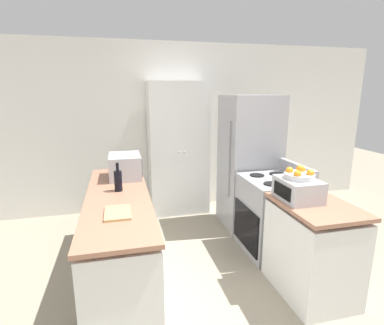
# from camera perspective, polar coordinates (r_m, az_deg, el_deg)

# --- Properties ---
(wall_back) EXTENTS (7.00, 0.06, 2.60)m
(wall_back) POSITION_cam_1_polar(r_m,az_deg,el_deg) (4.81, -3.96, 6.61)
(wall_back) COLOR white
(wall_back) RESTS_ON ground_plane
(counter_left) EXTENTS (0.60, 2.13, 0.89)m
(counter_left) POSITION_cam_1_polar(r_m,az_deg,el_deg) (3.18, -13.52, -13.86)
(counter_left) COLOR silver
(counter_left) RESTS_ON ground_plane
(counter_right) EXTENTS (0.60, 0.81, 0.89)m
(counter_right) POSITION_cam_1_polar(r_m,az_deg,el_deg) (3.10, 21.81, -15.22)
(counter_right) COLOR silver
(counter_right) RESTS_ON ground_plane
(pantry_cabinet) EXTENTS (0.89, 0.48, 2.01)m
(pantry_cabinet) POSITION_cam_1_polar(r_m,az_deg,el_deg) (4.59, -2.63, 2.57)
(pantry_cabinet) COLOR white
(pantry_cabinet) RESTS_ON ground_plane
(stove) EXTENTS (0.66, 0.74, 1.05)m
(stove) POSITION_cam_1_polar(r_m,az_deg,el_deg) (3.70, 14.96, -9.53)
(stove) COLOR #9E9EA3
(stove) RESTS_ON ground_plane
(refrigerator) EXTENTS (0.73, 0.70, 1.82)m
(refrigerator) POSITION_cam_1_polar(r_m,az_deg,el_deg) (4.22, 10.78, 0.07)
(refrigerator) COLOR #A3A3A8
(refrigerator) RESTS_ON ground_plane
(microwave) EXTENTS (0.36, 0.47, 0.27)m
(microwave) POSITION_cam_1_polar(r_m,az_deg,el_deg) (3.55, -12.62, -0.68)
(microwave) COLOR #B2B2B7
(microwave) RESTS_ON counter_left
(wine_bottle) EXTENTS (0.08, 0.08, 0.29)m
(wine_bottle) POSITION_cam_1_polar(r_m,az_deg,el_deg) (3.09, -13.90, -3.30)
(wine_bottle) COLOR black
(wine_bottle) RESTS_ON counter_left
(toaster_oven) EXTENTS (0.33, 0.40, 0.20)m
(toaster_oven) POSITION_cam_1_polar(r_m,az_deg,el_deg) (2.92, 19.53, -4.88)
(toaster_oven) COLOR #B2B2B7
(toaster_oven) RESTS_ON counter_right
(fruit_bowl) EXTENTS (0.27, 0.27, 0.13)m
(fruit_bowl) POSITION_cam_1_polar(r_m,az_deg,el_deg) (2.90, 19.79, -2.17)
(fruit_bowl) COLOR silver
(fruit_bowl) RESTS_ON toaster_oven
(cutting_board) EXTENTS (0.21, 0.31, 0.02)m
(cutting_board) POSITION_cam_1_polar(r_m,az_deg,el_deg) (2.55, -13.97, -9.29)
(cutting_board) COLOR tan
(cutting_board) RESTS_ON counter_left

